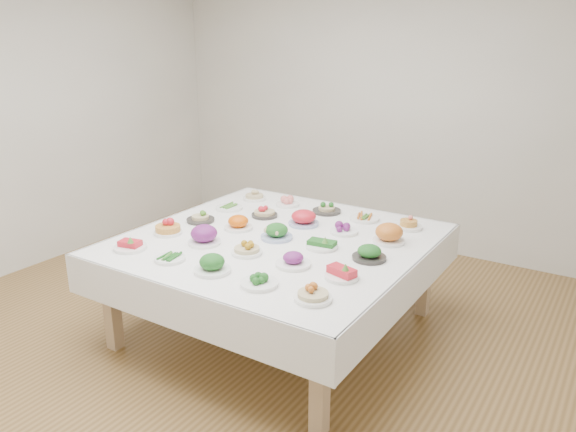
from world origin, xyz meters
The scene contains 27 objects.
room_envelope centered at (0.00, 0.00, 1.83)m, with size 5.02×5.02×2.81m.
display_table centered at (0.24, 0.21, 0.68)m, with size 2.08×2.08×0.75m.
dish_0 centered at (-0.50, -0.52, 0.80)m, with size 0.22×0.22×0.11m.
dish_1 centered at (-0.12, -0.52, 0.77)m, with size 0.20×0.20×0.05m.
dish_2 centered at (0.23, -0.52, 0.81)m, with size 0.23×0.23×0.13m.
dish_3 centered at (0.59, -0.52, 0.78)m, with size 0.23×0.23×0.09m.
dish_4 centered at (0.96, -0.52, 0.81)m, with size 0.24×0.24×0.13m.
dish_5 centered at (-0.50, -0.15, 0.81)m, with size 0.22×0.21×0.13m.
dish_6 centered at (-0.14, -0.16, 0.82)m, with size 0.26×0.26×0.14m.
dish_7 centered at (0.23, -0.16, 0.81)m, with size 0.21×0.21×0.12m.
dish_8 centered at (0.61, -0.16, 0.80)m, with size 0.23×0.23×0.12m.
dish_9 centered at (0.96, -0.17, 0.79)m, with size 0.21×0.21×0.10m.
dish_10 centered at (-0.49, 0.20, 0.80)m, with size 0.22×0.22×0.11m.
dish_11 centered at (-0.12, 0.22, 0.80)m, with size 0.21×0.21×0.12m.
dish_12 centered at (0.24, 0.20, 0.82)m, with size 0.24×0.24×0.15m.
dish_13 centered at (0.61, 0.22, 0.80)m, with size 0.22×0.22×0.11m.
dish_14 centered at (0.97, 0.20, 0.81)m, with size 0.22×0.22×0.13m.
dish_15 centered at (-0.50, 0.58, 0.77)m, with size 0.22×0.22×0.05m.
dish_16 centered at (-0.13, 0.58, 0.81)m, with size 0.21×0.21×0.12m.
dish_17 centered at (0.24, 0.57, 0.82)m, with size 0.23×0.23×0.15m.
dish_18 centered at (0.60, 0.57, 0.78)m, with size 0.21×0.21×0.09m.
dish_19 centered at (0.96, 0.57, 0.82)m, with size 0.22×0.22×0.14m.
dish_20 centered at (-0.49, 0.93, 0.80)m, with size 0.21×0.21×0.11m.
dish_21 centered at (-0.14, 0.94, 0.79)m, with size 0.20×0.20×0.09m.
dish_22 centered at (0.24, 0.95, 0.81)m, with size 0.23×0.23×0.12m.
dish_23 centered at (0.59, 0.94, 0.77)m, with size 0.23×0.23×0.05m.
dish_24 centered at (0.97, 0.93, 0.80)m, with size 0.21×0.21×0.11m.
Camera 1 is at (2.38, -2.99, 2.18)m, focal length 35.00 mm.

